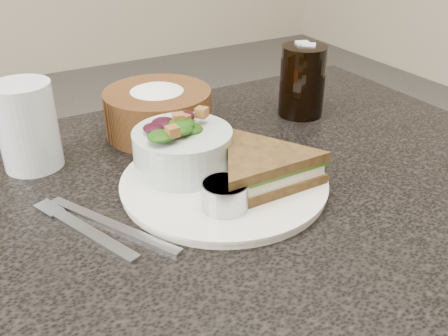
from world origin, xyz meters
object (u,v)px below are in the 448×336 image
cola_glass (303,78)px  dressing_ramekin (225,195)px  dinner_plate (224,183)px  salad_bowl (183,143)px  bread_basket (158,104)px  water_glass (27,126)px  sandwich (262,168)px

cola_glass → dressing_ramekin: bearing=-142.3°
cola_glass → dinner_plate: bearing=-147.9°
salad_bowl → bread_basket: 0.16m
dinner_plate → bread_basket: 0.22m
cola_glass → water_glass: cola_glass is taller
salad_bowl → water_glass: (-0.18, 0.14, 0.01)m
sandwich → cola_glass: 0.29m
water_glass → salad_bowl: bearing=-37.5°
bread_basket → cola_glass: (0.26, -0.05, 0.02)m
dressing_ramekin → water_glass: 0.32m
dinner_plate → sandwich: size_ratio=1.56×
dressing_ramekin → water_glass: bearing=125.5°
salad_bowl → dressing_ramekin: salad_bowl is taller
salad_bowl → dressing_ramekin: bearing=-89.3°
water_glass → bread_basket: bearing=4.8°
sandwich → cola_glass: size_ratio=1.31×
water_glass → sandwich: bearing=-42.1°
dinner_plate → water_glass: 0.30m
cola_glass → water_glass: (-0.47, 0.04, -0.00)m
water_glass → dinner_plate: bearing=-41.8°
bread_basket → water_glass: 0.21m
salad_bowl → water_glass: 0.23m
dinner_plate → cola_glass: bearing=32.1°
cola_glass → bread_basket: bearing=168.1°
bread_basket → cola_glass: bearing=-11.9°
dinner_plate → dressing_ramekin: dressing_ramekin is taller
salad_bowl → dressing_ramekin: 0.12m
salad_bowl → dinner_plate: bearing=-57.2°
bread_basket → cola_glass: 0.27m
dressing_ramekin → sandwich: bearing=20.0°
bread_basket → dinner_plate: bearing=-88.1°
sandwich → cola_glass: cola_glass is taller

